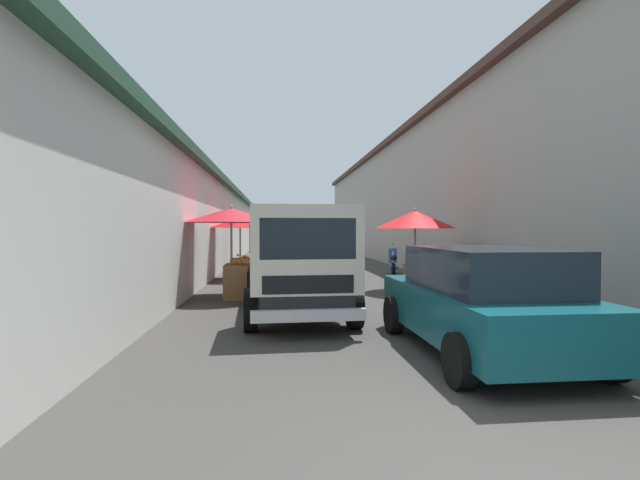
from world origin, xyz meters
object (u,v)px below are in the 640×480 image
Objects in this scene: fruit_stall_near_left at (232,227)px; fruit_stall_near_right at (416,229)px; hatchback_car at (482,300)px; fruit_stall_mid_lane at (269,230)px; fruit_stall_far_left at (241,233)px; delivery_truck at (299,265)px; vendor_by_crates at (292,249)px; parked_scooter at (393,262)px.

fruit_stall_near_right is at bearing -82.16° from fruit_stall_near_left.
fruit_stall_near_left reaches higher than hatchback_car.
hatchback_car is at bearing -167.62° from fruit_stall_mid_lane.
hatchback_car is (-6.32, 1.00, -0.95)m from fruit_stall_near_right.
fruit_stall_mid_lane is 0.94× the size of fruit_stall_near_left.
fruit_stall_mid_lane is 0.58× the size of hatchback_car.
fruit_stall_far_left is 0.44× the size of delivery_truck.
fruit_stall_far_left is at bearing 12.24° from delivery_truck.
hatchback_car is 11.42m from vendor_by_crates.
fruit_stall_near_right reaches higher than delivery_truck.
fruit_stall_near_left is 1.11× the size of fruit_stall_far_left.
parked_scooter is at bearing -6.93° from fruit_stall_near_right.
hatchback_car is 3.38m from delivery_truck.
delivery_truck is at bearing -176.37° from fruit_stall_mid_lane.
fruit_stall_near_right is (-3.58, -5.00, 0.12)m from fruit_stall_far_left.
fruit_stall_near_right reaches higher than vendor_by_crates.
hatchback_car is at bearing -168.85° from vendor_by_crates.
fruit_stall_near_right reaches higher than parked_scooter.
vendor_by_crates reaches higher than parked_scooter.
fruit_stall_mid_lane is at bearing 16.84° from vendor_by_crates.
delivery_truck is at bearing 155.55° from parked_scooter.
hatchback_car is at bearing 171.03° from fruit_stall_near_right.
fruit_stall_near_left reaches higher than fruit_stall_far_left.
hatchback_car is at bearing -145.52° from fruit_stall_near_left.
fruit_stall_far_left is at bearing 101.73° from parked_scooter.
fruit_stall_near_right reaches higher than hatchback_car.
delivery_truck is (-3.26, -1.51, -0.70)m from fruit_stall_near_left.
fruit_stall_mid_lane is 1.37× the size of parked_scooter.
delivery_truck is 2.99× the size of parked_scooter.
delivery_truck reaches higher than hatchback_car.
fruit_stall_near_left reaches higher than delivery_truck.
hatchback_car is 0.79× the size of delivery_truck.
parked_scooter is at bearing -8.10° from hatchback_car.
fruit_stall_near_right is at bearing 173.07° from parked_scooter.
fruit_stall_near_right is 0.58× the size of hatchback_car.
fruit_stall_far_left is 7.71m from delivery_truck.
fruit_stall_near_right reaches higher than fruit_stall_mid_lane.
vendor_by_crates is (-3.01, -0.91, -0.72)m from fruit_stall_mid_lane.
fruit_stall_near_left is 4.26m from fruit_stall_far_left.
vendor_by_crates is at bearing 11.15° from hatchback_car.
parked_scooter is at bearing -45.23° from fruit_stall_near_left.
hatchback_car is 11.18m from parked_scooter.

